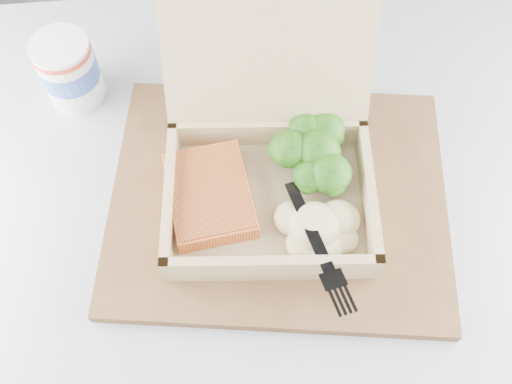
{
  "coord_description": "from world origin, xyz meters",
  "views": [
    {
      "loc": [
        -0.35,
        0.04,
        1.31
      ],
      "look_at": [
        -0.36,
        0.33,
        0.77
      ],
      "focal_mm": 40.0,
      "sensor_mm": 36.0,
      "label": 1
    }
  ],
  "objects_px": {
    "takeout_container": "(269,151)",
    "serving_tray": "(278,199)",
    "cafe_table": "(279,285)",
    "paper_cup": "(68,69)"
  },
  "relations": [
    {
      "from": "cafe_table",
      "to": "serving_tray",
      "type": "relative_size",
      "value": 2.27
    },
    {
      "from": "serving_tray",
      "to": "takeout_container",
      "type": "height_order",
      "value": "takeout_container"
    },
    {
      "from": "serving_tray",
      "to": "paper_cup",
      "type": "relative_size",
      "value": 4.18
    },
    {
      "from": "paper_cup",
      "to": "takeout_container",
      "type": "bearing_deg",
      "value": -26.64
    },
    {
      "from": "takeout_container",
      "to": "serving_tray",
      "type": "bearing_deg",
      "value": -68.39
    },
    {
      "from": "cafe_table",
      "to": "paper_cup",
      "type": "distance_m",
      "value": 0.4
    },
    {
      "from": "takeout_container",
      "to": "paper_cup",
      "type": "height_order",
      "value": "takeout_container"
    },
    {
      "from": "takeout_container",
      "to": "cafe_table",
      "type": "bearing_deg",
      "value": -75.59
    },
    {
      "from": "takeout_container",
      "to": "paper_cup",
      "type": "relative_size",
      "value": 2.92
    },
    {
      "from": "paper_cup",
      "to": "serving_tray",
      "type": "bearing_deg",
      "value": -30.45
    }
  ]
}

